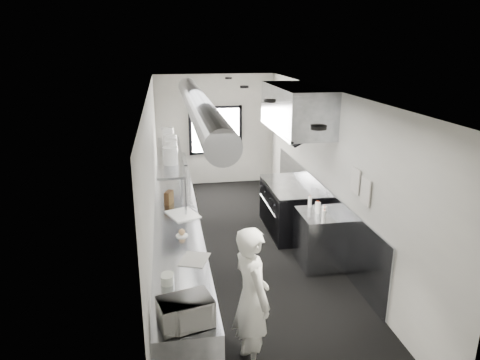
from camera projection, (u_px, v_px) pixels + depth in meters
name	position (u px, v px, depth m)	size (l,w,h in m)	color
floor	(243.00, 250.00, 7.85)	(3.00, 8.00, 0.01)	black
ceiling	(243.00, 91.00, 7.01)	(3.00, 8.00, 0.01)	silver
wall_back	(215.00, 130.00, 11.19)	(3.00, 0.02, 2.80)	#AFACA6
wall_front	(327.00, 312.00, 3.67)	(3.00, 0.02, 2.80)	#AFACA6
wall_left	(153.00, 180.00, 7.19)	(0.02, 8.00, 2.80)	#AFACA6
wall_right	(328.00, 171.00, 7.67)	(0.02, 8.00, 2.80)	#AFACA6
wall_cladding	(318.00, 210.00, 8.21)	(0.03, 5.50, 1.10)	gray
hvac_duct	(198.00, 105.00, 7.35)	(0.40, 0.40, 6.40)	gray
service_window	(216.00, 130.00, 11.16)	(1.36, 0.05, 1.25)	white
exhaust_hood	(296.00, 109.00, 7.97)	(0.81, 2.20, 0.88)	gray
prep_counter	(178.00, 244.00, 7.06)	(0.70, 6.00, 0.90)	gray
pass_shelf	(170.00, 156.00, 8.14)	(0.45, 3.00, 0.68)	gray
range	(289.00, 208.00, 8.54)	(0.88, 1.60, 0.94)	black
bottle_station	(319.00, 239.00, 7.24)	(0.65, 0.80, 0.90)	gray
far_work_table	(172.00, 177.00, 10.54)	(0.70, 1.20, 0.90)	gray
notice_sheet_a	(355.00, 181.00, 6.48)	(0.02, 0.28, 0.38)	beige
notice_sheet_b	(365.00, 191.00, 6.16)	(0.02, 0.28, 0.38)	beige
line_cook	(252.00, 298.00, 4.87)	(0.62, 0.41, 1.69)	white
microwave	(185.00, 312.00, 4.28)	(0.48, 0.36, 0.29)	silver
deli_tub_a	(167.00, 280.00, 5.03)	(0.15, 0.15, 0.11)	silver
deli_tub_b	(168.00, 278.00, 5.08)	(0.15, 0.15, 0.11)	silver
newspaper	(195.00, 259.00, 5.61)	(0.32, 0.40, 0.01)	silver
small_plate	(182.00, 235.00, 6.29)	(0.18, 0.18, 0.01)	white
pastry	(182.00, 232.00, 6.27)	(0.09, 0.09, 0.09)	tan
cutting_board	(183.00, 214.00, 7.05)	(0.41, 0.55, 0.02)	white
knife_block	(169.00, 198.00, 7.51)	(0.09, 0.20, 0.22)	brown
plate_stack_a	(170.00, 156.00, 7.41)	(0.25, 0.25, 0.29)	white
plate_stack_b	(171.00, 149.00, 7.83)	(0.24, 0.24, 0.31)	white
plate_stack_c	(170.00, 144.00, 8.17)	(0.24, 0.24, 0.34)	white
plate_stack_d	(168.00, 136.00, 8.73)	(0.24, 0.24, 0.37)	white
squeeze_bottle_a	(324.00, 216.00, 6.75)	(0.06, 0.06, 0.19)	white
squeeze_bottle_b	(324.00, 212.00, 6.89)	(0.07, 0.07, 0.20)	white
squeeze_bottle_c	(318.00, 208.00, 7.08)	(0.06, 0.06, 0.19)	white
squeeze_bottle_d	(317.00, 207.00, 7.18)	(0.05, 0.05, 0.16)	white
squeeze_bottle_e	(310.00, 202.00, 7.36)	(0.06, 0.06, 0.18)	white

